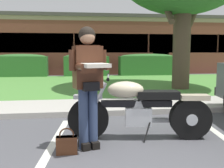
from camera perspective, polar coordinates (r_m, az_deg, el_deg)
The scene contains 10 objects.
curb_strip at distance 5.77m, azimuth -0.64°, elevation -6.10°, with size 60.00×0.20×0.12m, color #B7B2A8.
concrete_walk at distance 6.60m, azimuth -1.55°, elevation -4.60°, with size 60.00×1.50×0.08m, color #B7B2A8.
grass_lawn at distance 10.89m, azimuth -4.02°, elevation -0.07°, with size 60.00×7.21×0.06m, color #518E3D.
motorcycle at distance 4.20m, azimuth 7.13°, elevation -5.24°, with size 2.24×0.82×1.18m.
rider_person at distance 3.68m, azimuth -5.11°, elevation 1.36°, with size 0.54×0.64×1.70m.
handbag at distance 3.69m, azimuth -9.68°, elevation -12.45°, with size 0.28×0.13×0.36m.
hedge_left at distance 14.87m, azimuth -18.85°, elevation 3.87°, with size 2.69×0.90×1.24m.
hedge_center_left at distance 14.60m, azimuth -5.54°, elevation 4.16°, with size 2.41×0.90×1.24m.
hedge_center_right at distance 15.12m, azimuth 7.56°, elevation 4.23°, with size 3.17×0.90×1.24m.
brick_building at distance 21.16m, azimuth -8.05°, elevation 8.05°, with size 26.07×11.44×3.55m.
Camera 1 is at (-0.69, -2.82, 1.37)m, focal length 42.64 mm.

